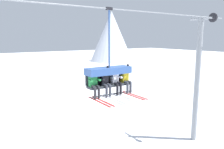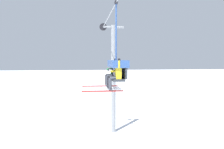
{
  "view_description": "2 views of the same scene",
  "coord_description": "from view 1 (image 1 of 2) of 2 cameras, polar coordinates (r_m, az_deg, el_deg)",
  "views": [
    {
      "loc": [
        -4.46,
        -8.76,
        7.09
      ],
      "look_at": [
        0.99,
        -0.61,
        5.41
      ],
      "focal_mm": 35.0,
      "sensor_mm": 36.0,
      "label": 1
    },
    {
      "loc": [
        10.26,
        -2.1,
        5.86
      ],
      "look_at": [
        0.77,
        -0.99,
        5.16
      ],
      "focal_mm": 35.0,
      "sensor_mm": 36.0,
      "label": 2
    }
  ],
  "objects": [
    {
      "name": "lift_cable",
      "position": [
        9.61,
        -0.28,
        16.79
      ],
      "size": [
        16.94,
        0.05,
        0.05
      ],
      "color": "gray"
    },
    {
      "name": "skier_green",
      "position": [
        9.13,
        -4.62,
        -2.3
      ],
      "size": [
        0.46,
        1.7,
        1.23
      ],
      "color": "#23843D"
    },
    {
      "name": "mountain_peak_central",
      "position": [
        65.79,
        -0.13,
        9.9
      ],
      "size": [
        12.77,
        12.77,
        14.63
      ],
      "color": "silver",
      "rests_on": "ground_plane"
    },
    {
      "name": "skier_black",
      "position": [
        9.41,
        -1.66,
        -1.78
      ],
      "size": [
        0.48,
        1.7,
        1.34
      ],
      "color": "black"
    },
    {
      "name": "skier_white",
      "position": [
        9.71,
        1.14,
        -1.55
      ],
      "size": [
        0.46,
        1.7,
        1.23
      ],
      "color": "silver"
    },
    {
      "name": "skier_yellow",
      "position": [
        10.04,
        3.75,
        -1.07
      ],
      "size": [
        0.48,
        1.7,
        1.34
      ],
      "color": "yellow"
    },
    {
      "name": "lift_tower_far",
      "position": [
        15.67,
        21.45,
        -0.7
      ],
      "size": [
        0.36,
        1.88,
        8.56
      ],
      "color": "gray",
      "rests_on": "ground_plane"
    },
    {
      "name": "chairlift_chair",
      "position": [
        9.68,
        -0.96,
        0.38
      ],
      "size": [
        2.1,
        0.74,
        3.71
      ],
      "color": "#33383D"
    }
  ]
}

